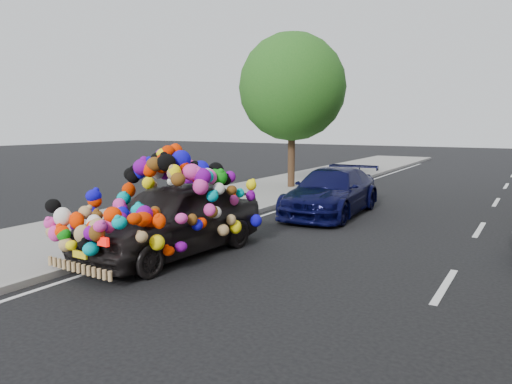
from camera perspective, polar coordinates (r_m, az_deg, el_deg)
ground at (r=9.99m, az=-0.21°, el=-7.43°), size 100.00×100.00×0.00m
sidewalk at (r=12.63m, az=-17.39°, el=-4.26°), size 4.00×60.00×0.12m
kerb at (r=11.30m, az=-10.62°, el=-5.41°), size 0.15×60.00×0.13m
lane_markings at (r=8.83m, az=20.78°, el=-10.00°), size 6.00×50.00×0.01m
tree_near_sidewalk at (r=19.86m, az=4.14°, el=11.87°), size 4.20×4.20×6.13m
plush_art_car at (r=10.10m, az=-9.60°, el=-1.06°), size 2.44×4.68×2.13m
navy_sedan at (r=14.59m, az=8.60°, el=0.04°), size 2.04×4.66×1.33m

